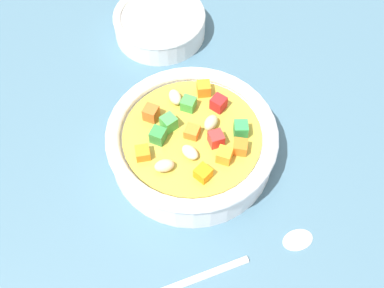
# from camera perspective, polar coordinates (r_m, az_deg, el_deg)

# --- Properties ---
(ground_plane) EXTENTS (1.40, 1.40, 0.02)m
(ground_plane) POSITION_cam_1_polar(r_m,az_deg,el_deg) (0.60, 0.00, -1.72)
(ground_plane) COLOR #42667A
(soup_bowl_main) EXTENTS (0.20, 0.20, 0.06)m
(soup_bowl_main) POSITION_cam_1_polar(r_m,az_deg,el_deg) (0.57, 0.01, 0.28)
(soup_bowl_main) COLOR white
(soup_bowl_main) RESTS_ON ground_plane
(spoon) EXTENTS (0.14, 0.15, 0.01)m
(spoon) POSITION_cam_1_polar(r_m,az_deg,el_deg) (0.54, 6.74, -13.17)
(spoon) COLOR silver
(spoon) RESTS_ON ground_plane
(side_bowl_small) EXTENTS (0.13, 0.13, 0.04)m
(side_bowl_small) POSITION_cam_1_polar(r_m,az_deg,el_deg) (0.71, -3.83, 14.09)
(side_bowl_small) COLOR white
(side_bowl_small) RESTS_ON ground_plane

